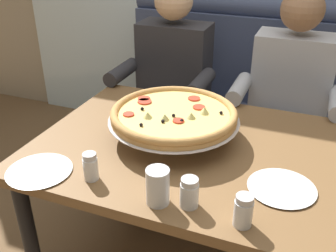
% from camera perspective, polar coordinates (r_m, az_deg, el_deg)
% --- Properties ---
extents(booth_bench, '(1.47, 0.78, 1.13)m').
position_cam_1_polar(booth_bench, '(2.50, 9.30, 0.76)').
color(booth_bench, '#424C6B').
rests_on(booth_bench, ground_plane).
extents(dining_table, '(1.16, 0.91, 0.74)m').
position_cam_1_polar(dining_table, '(1.60, 2.26, -5.39)').
color(dining_table, brown).
rests_on(dining_table, ground_plane).
extents(diner_left, '(0.54, 0.64, 1.27)m').
position_cam_1_polar(diner_left, '(2.22, -0.05, 6.45)').
color(diner_left, '#2D3342').
rests_on(diner_left, ground_plane).
extents(diner_right, '(0.54, 0.64, 1.27)m').
position_cam_1_polar(diner_right, '(2.09, 17.09, 3.72)').
color(diner_right, '#2D3342').
rests_on(diner_right, ground_plane).
extents(pizza, '(0.53, 0.53, 0.13)m').
position_cam_1_polar(pizza, '(1.55, 0.86, 1.65)').
color(pizza, silver).
rests_on(pizza, dining_table).
extents(shaker_parmesan, '(0.06, 0.06, 0.10)m').
position_cam_1_polar(shaker_parmesan, '(1.16, 10.96, -12.37)').
color(shaker_parmesan, white).
rests_on(shaker_parmesan, dining_table).
extents(shaker_pepper_flakes, '(0.05, 0.05, 0.10)m').
position_cam_1_polar(shaker_pepper_flakes, '(1.35, -11.27, -6.09)').
color(shaker_pepper_flakes, white).
rests_on(shaker_pepper_flakes, dining_table).
extents(shaker_oregano, '(0.06, 0.06, 0.10)m').
position_cam_1_polar(shaker_oregano, '(1.21, 3.14, -9.98)').
color(shaker_oregano, white).
rests_on(shaker_oregano, dining_table).
extents(plate_near_left, '(0.23, 0.23, 0.02)m').
position_cam_1_polar(plate_near_left, '(1.35, 16.35, -8.48)').
color(plate_near_left, white).
rests_on(plate_near_left, dining_table).
extents(plate_near_right, '(0.23, 0.23, 0.02)m').
position_cam_1_polar(plate_near_right, '(1.45, -18.37, -6.04)').
color(plate_near_right, white).
rests_on(plate_near_right, dining_table).
extents(drinking_glass, '(0.07, 0.07, 0.12)m').
position_cam_1_polar(drinking_glass, '(1.22, -1.51, -9.15)').
color(drinking_glass, silver).
rests_on(drinking_glass, dining_table).
extents(patio_chair, '(0.43, 0.43, 0.86)m').
position_cam_1_polar(patio_chair, '(3.85, -10.02, 12.48)').
color(patio_chair, black).
rests_on(patio_chair, ground_plane).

